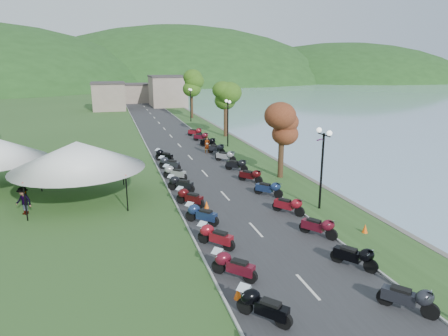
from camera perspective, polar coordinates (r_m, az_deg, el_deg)
road at (r=44.49m, az=-6.39°, el=3.22°), size 7.00×120.00×0.02m
hills_backdrop at (r=203.30m, az=-14.43°, el=11.86°), size 360.00×120.00×76.00m
far_building at (r=88.37m, az=-12.91°, el=10.31°), size 18.00×16.00×5.00m
moto_row_left at (r=21.34m, az=-2.19°, el=-8.17°), size 2.60×36.14×1.10m
moto_row_right at (r=28.94m, az=4.98°, el=-1.97°), size 2.60×46.69×1.10m
vendor_tent_main at (r=27.72m, az=-19.99°, el=-0.47°), size 5.68×5.68×4.00m
tree_lakeside at (r=31.50m, az=8.23°, el=4.43°), size 2.36×2.36×6.56m
pedestrian_a at (r=32.60m, az=-19.59°, el=-1.87°), size 0.70×0.74×1.64m
pedestrian_b at (r=35.24m, az=-23.09°, el=-0.99°), size 0.92×0.71×1.67m
pedestrian_c at (r=27.12m, az=-26.51°, el=-5.93°), size 1.17×1.02×1.72m
traffic_cone_near at (r=16.16m, az=2.02°, el=-17.42°), size 0.34×0.34×0.53m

